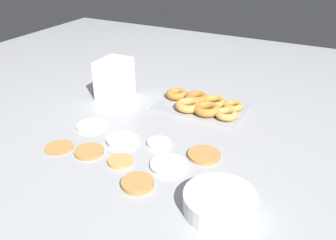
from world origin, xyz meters
TOP-DOWN VIEW (x-y plane):
  - ground_plane at (0.00, 0.00)m, footprint 3.00×3.00m
  - pancake_0 at (0.12, 0.16)m, footprint 0.10×0.10m
  - pancake_1 at (-0.06, 0.01)m, footprint 0.08×0.08m
  - pancake_2 at (-0.15, 0.11)m, footprint 0.12×0.12m
  - pancake_3 at (0.23, 0.02)m, footprint 0.11×0.11m
  - pancake_4 at (-0.11, 0.23)m, footprint 0.10×0.10m
  - pancake_5 at (-0.23, 0.01)m, footprint 0.11×0.11m
  - pancake_6 at (0.06, 0.05)m, footprint 0.11×0.11m
  - pancake_7 at (0.23, 0.19)m, footprint 0.10×0.10m
  - pancake_8 at (0.00, 0.16)m, footprint 0.08×0.08m
  - donut_tray at (-0.08, -0.33)m, footprint 0.37×0.21m
  - batter_bowl at (-0.36, 0.22)m, footprint 0.20×0.20m
  - container_stack at (0.31, -0.25)m, footprint 0.12×0.15m

SIDE VIEW (x-z plane):
  - ground_plane at x=0.00m, z-range 0.00..0.00m
  - pancake_7 at x=0.23m, z-range 0.00..0.01m
  - pancake_0 at x=0.12m, z-range 0.00..0.01m
  - pancake_2 at x=-0.15m, z-range 0.00..0.01m
  - pancake_3 at x=0.23m, z-range 0.00..0.01m
  - pancake_8 at x=0.00m, z-range 0.00..0.01m
  - pancake_5 at x=-0.23m, z-range 0.00..0.01m
  - pancake_1 at x=-0.06m, z-range 0.00..0.01m
  - pancake_6 at x=0.06m, z-range 0.00..0.01m
  - pancake_4 at x=-0.11m, z-range 0.00..0.02m
  - donut_tray at x=-0.08m, z-range 0.00..0.04m
  - batter_bowl at x=-0.36m, z-range 0.00..0.05m
  - container_stack at x=0.31m, z-range 0.00..0.17m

